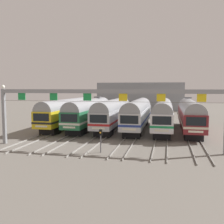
% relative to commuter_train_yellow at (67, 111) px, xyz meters
% --- Properties ---
extents(ground_plane, '(160.00, 160.00, 0.00)m').
position_rel_commuter_train_yellow_xyz_m(ground_plane, '(9.92, 0.01, -2.69)').
color(ground_plane, slate).
extents(track_bed, '(21.34, 70.00, 0.15)m').
position_rel_commuter_train_yellow_xyz_m(track_bed, '(9.92, 17.01, -2.61)').
color(track_bed, gray).
rests_on(track_bed, ground).
extents(commuter_train_yellow, '(2.88, 18.06, 4.77)m').
position_rel_commuter_train_yellow_xyz_m(commuter_train_yellow, '(0.00, 0.00, 0.00)').
color(commuter_train_yellow, gold).
rests_on(commuter_train_yellow, ground).
extents(commuter_train_green, '(2.88, 18.06, 5.05)m').
position_rel_commuter_train_yellow_xyz_m(commuter_train_green, '(3.97, 0.00, 0.00)').
color(commuter_train_green, '#236B42').
rests_on(commuter_train_green, ground).
extents(commuter_train_stainless, '(2.88, 18.06, 4.77)m').
position_rel_commuter_train_yellow_xyz_m(commuter_train_stainless, '(7.94, 0.00, 0.00)').
color(commuter_train_stainless, '#B2B5BA').
rests_on(commuter_train_stainless, ground).
extents(commuter_train_silver, '(2.88, 18.06, 4.77)m').
position_rel_commuter_train_yellow_xyz_m(commuter_train_silver, '(11.90, 0.00, 0.00)').
color(commuter_train_silver, silver).
rests_on(commuter_train_silver, ground).
extents(commuter_train_white, '(2.88, 18.06, 4.77)m').
position_rel_commuter_train_yellow_xyz_m(commuter_train_white, '(15.87, 0.00, 0.00)').
color(commuter_train_white, white).
rests_on(commuter_train_white, ground).
extents(commuter_train_maroon, '(2.88, 18.06, 5.05)m').
position_rel_commuter_train_yellow_xyz_m(commuter_train_maroon, '(19.84, 0.00, 0.00)').
color(commuter_train_maroon, maroon).
rests_on(commuter_train_maroon, ground).
extents(catenary_gantry, '(25.08, 0.44, 6.97)m').
position_rel_commuter_train_yellow_xyz_m(catenary_gantry, '(9.92, -13.49, 2.65)').
color(catenary_gantry, gray).
rests_on(catenary_gantry, ground).
extents(yard_signal_mast, '(0.28, 0.35, 2.45)m').
position_rel_commuter_train_yellow_xyz_m(yard_signal_mast, '(9.92, -15.35, -0.96)').
color(yard_signal_mast, '#59595E').
rests_on(yard_signal_mast, ground).
extents(maintenance_building, '(25.23, 10.00, 8.11)m').
position_rel_commuter_train_yellow_xyz_m(maintenance_building, '(8.39, 38.98, 1.37)').
color(maintenance_building, gray).
rests_on(maintenance_building, ground).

